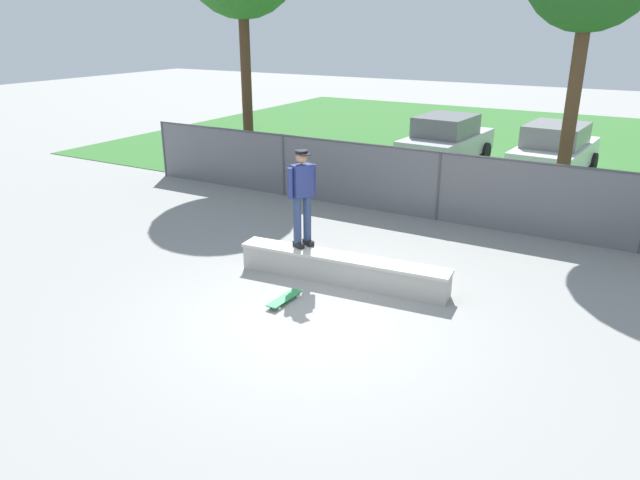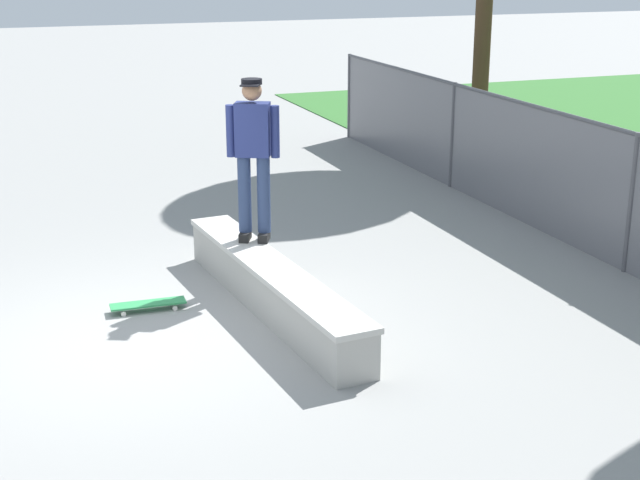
# 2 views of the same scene
# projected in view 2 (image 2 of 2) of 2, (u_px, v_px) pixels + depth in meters

# --- Properties ---
(ground_plane) EXTENTS (80.00, 80.00, 0.00)m
(ground_plane) POSITION_uv_depth(u_px,v_px,m) (137.00, 340.00, 9.14)
(ground_plane) COLOR gray
(concrete_ledge) EXTENTS (4.04, 0.85, 0.52)m
(concrete_ledge) POSITION_uv_depth(u_px,v_px,m) (272.00, 287.00, 9.81)
(concrete_ledge) COLOR #A8A59E
(concrete_ledge) RESTS_ON ground
(skateboarder) EXTENTS (0.40, 0.55, 1.84)m
(skateboarder) POSITION_uv_depth(u_px,v_px,m) (253.00, 152.00, 10.25)
(skateboarder) COLOR black
(skateboarder) RESTS_ON concrete_ledge
(skateboard) EXTENTS (0.24, 0.81, 0.09)m
(skateboard) POSITION_uv_depth(u_px,v_px,m) (148.00, 304.00, 9.85)
(skateboard) COLOR #2D8C4C
(skateboard) RESTS_ON ground
(chainlink_fence) EXTENTS (17.73, 0.07, 1.69)m
(chainlink_fence) POSITION_uv_depth(u_px,v_px,m) (632.00, 197.00, 10.79)
(chainlink_fence) COLOR #4C4C51
(chainlink_fence) RESTS_ON ground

